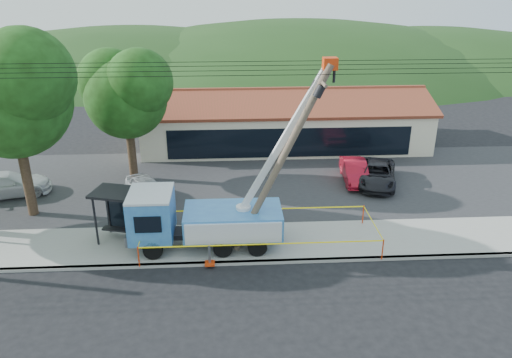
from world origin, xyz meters
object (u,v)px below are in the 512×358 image
object	(u,v)px
car_silver	(148,200)
car_red	(354,182)
utility_truck	(201,217)
leaning_pole	(285,153)
car_white	(9,197)
car_dark	(376,185)
bus_shelter	(124,204)

from	to	relation	value
car_silver	car_red	xyz separation A→B (m)	(13.50, 1.96, 0.00)
utility_truck	car_red	bearing A→B (deg)	38.95
leaning_pole	car_red	xyz separation A→B (m)	(5.73, 8.40, -5.28)
utility_truck	car_white	xyz separation A→B (m)	(-12.50, 6.96, -1.81)
car_white	car_dark	distance (m)	23.71
bus_shelter	car_white	bearing A→B (deg)	159.78
leaning_pole	car_silver	size ratio (longest dim) A/B	2.36
car_silver	car_dark	world-z (taller)	car_dark
leaning_pole	car_white	distance (m)	18.94
leaning_pole	utility_truck	bearing A→B (deg)	173.85
utility_truck	car_dark	xyz separation A→B (m)	(11.21, 7.44, -1.81)
bus_shelter	car_red	bearing A→B (deg)	42.31
car_white	leaning_pole	bearing A→B (deg)	-130.86
leaning_pole	car_silver	distance (m)	11.39
car_dark	car_white	bearing A→B (deg)	-162.45
leaning_pole	bus_shelter	distance (m)	8.74
utility_truck	car_dark	size ratio (longest dim) A/B	1.98
car_red	car_dark	distance (m)	1.46
car_silver	car_white	world-z (taller)	car_white
bus_shelter	car_red	world-z (taller)	bus_shelter
car_red	utility_truck	bearing A→B (deg)	-137.31
car_silver	car_white	size ratio (longest dim) A/B	0.77
utility_truck	bus_shelter	size ratio (longest dim) A/B	3.06
car_dark	car_silver	bearing A→B (deg)	-158.06
bus_shelter	car_white	xyz separation A→B (m)	(-8.53, 6.07, -2.23)
leaning_pole	car_white	size ratio (longest dim) A/B	1.82
bus_shelter	car_dark	world-z (taller)	bus_shelter
utility_truck	leaning_pole	world-z (taller)	utility_truck
utility_truck	leaning_pole	bearing A→B (deg)	-6.15
car_red	car_dark	world-z (taller)	same
car_red	car_dark	size ratio (longest dim) A/B	0.84
utility_truck	bus_shelter	xyz separation A→B (m)	(-3.97, 0.89, 0.42)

